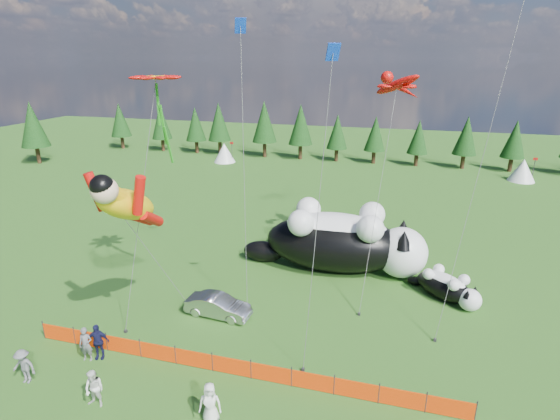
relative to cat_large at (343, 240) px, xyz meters
name	(u,v)px	position (x,y,z in m)	size (l,w,h in m)	color
ground	(252,339)	(-3.61, -9.72, -2.30)	(160.00, 160.00, 0.00)	#123D0B
safety_fence	(231,366)	(-3.61, -12.72, -1.80)	(22.06, 0.06, 1.10)	#262626
tree_line	(351,135)	(-3.61, 35.28, 1.70)	(90.00, 4.00, 8.00)	black
festival_tents	(430,165)	(7.39, 30.28, -0.90)	(50.00, 3.20, 2.80)	white
cat_large	(343,240)	(0.00, 0.00, 0.00)	(13.40, 4.98, 4.84)	black
cat_small	(447,287)	(7.02, -2.42, -1.41)	(4.40, 3.81, 1.87)	black
car	(218,306)	(-6.29, -8.07, -1.64)	(1.39, 3.97, 1.31)	#ACACB0
spectator_a	(86,344)	(-11.12, -13.62, -1.37)	(0.67, 0.44, 1.85)	slate
spectator_b	(94,389)	(-8.65, -16.20, -1.39)	(0.89, 0.52, 1.83)	white
spectator_c	(98,341)	(-10.64, -13.32, -1.32)	(1.15, 0.59, 1.96)	#16163C
spectator_d	(24,366)	(-12.85, -15.80, -1.41)	(1.15, 0.59, 1.78)	slate
spectator_e	(210,404)	(-3.38, -15.69, -1.32)	(0.95, 0.62, 1.95)	white
superhero_kite	(127,204)	(-9.54, -11.11, 5.42)	(4.68, 5.69, 10.32)	yellow
gecko_kite	(397,85)	(2.78, 2.78, 10.60)	(5.83, 11.41, 15.40)	red
flower_kite	(156,81)	(-9.70, -7.05, 11.16)	(3.13, 5.66, 14.10)	red
diamond_kite_a	(241,37)	(-5.62, -4.72, 13.40)	(1.72, 3.45, 17.14)	#0D3ACC
diamond_kite_c	(332,69)	(0.25, -9.65, 11.89)	(1.18, 2.36, 15.62)	#0D3ACC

